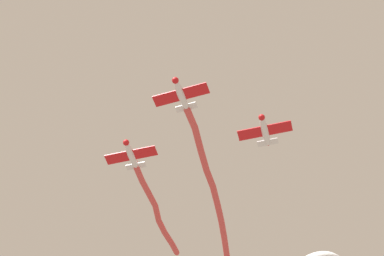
# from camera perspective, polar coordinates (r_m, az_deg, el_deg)

# --- Properties ---
(airplane_lead) EXTENTS (6.81, 5.29, 1.71)m
(airplane_lead) POSITION_cam_1_polar(r_m,az_deg,el_deg) (76.51, -0.98, 3.01)
(airplane_lead) COLOR white
(smoke_trail_lead) EXTENTS (15.02, 24.89, 2.44)m
(smoke_trail_lead) POSITION_cam_1_polar(r_m,az_deg,el_deg) (86.07, 1.88, -6.00)
(smoke_trail_lead) COLOR #DB4C4C
(airplane_left_wing) EXTENTS (6.71, 5.24, 1.71)m
(airplane_left_wing) POSITION_cam_1_polar(r_m,az_deg,el_deg) (80.30, 6.49, -0.21)
(airplane_left_wing) COLOR white
(airplane_right_wing) EXTENTS (6.71, 5.25, 1.71)m
(airplane_right_wing) POSITION_cam_1_polar(r_m,az_deg,el_deg) (83.10, -5.43, -2.38)
(airplane_right_wing) COLOR white
(smoke_trail_right_wing) EXTENTS (7.68, 15.58, 2.09)m
(smoke_trail_right_wing) POSITION_cam_1_polar(r_m,az_deg,el_deg) (89.39, -3.11, -7.57)
(smoke_trail_right_wing) COLOR #DB4C4C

